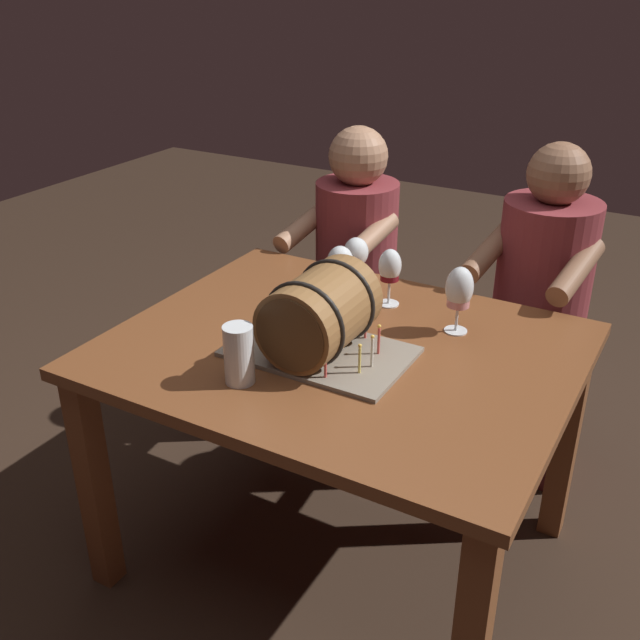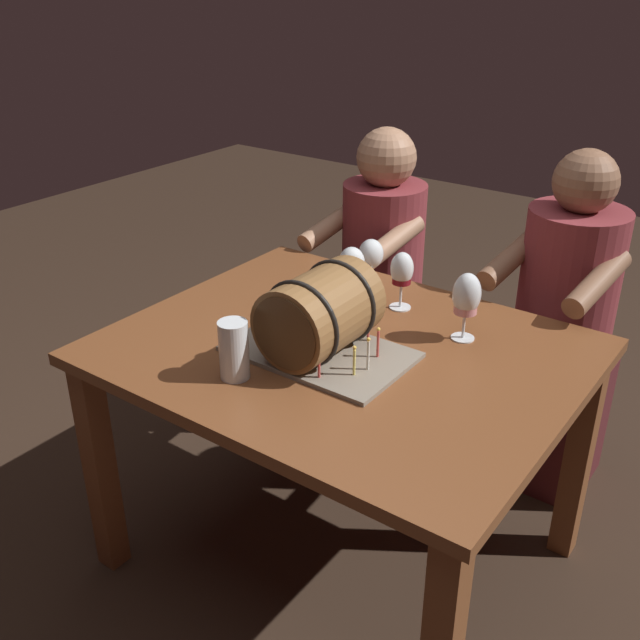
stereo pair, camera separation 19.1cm
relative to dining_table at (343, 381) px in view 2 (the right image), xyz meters
name	(u,v)px [view 2 (the right image)]	position (x,y,z in m)	size (l,w,h in m)	color
ground_plane	(340,553)	(0.00, 0.00, -0.63)	(8.00, 8.00, 0.00)	#332319
dining_table	(343,381)	(0.00, 0.00, 0.00)	(1.23, 0.99, 0.74)	brown
barrel_cake	(320,316)	(-0.03, -0.07, 0.22)	(0.47, 0.31, 0.24)	gray
wine_glass_rose	(466,297)	(0.24, 0.23, 0.23)	(0.08, 0.08, 0.19)	white
wine_glass_amber	(352,266)	(-0.13, 0.22, 0.24)	(0.08, 0.08, 0.19)	white
wine_glass_empty	(371,255)	(-0.13, 0.34, 0.23)	(0.08, 0.08, 0.18)	white
wine_glass_red	(403,272)	(0.00, 0.30, 0.23)	(0.07, 0.07, 0.18)	white
beer_pint	(234,352)	(-0.13, -0.29, 0.18)	(0.08, 0.08, 0.15)	white
person_seated_left	(380,294)	(-0.35, 0.77, -0.11)	(0.38, 0.48, 1.16)	#4C1B1E
person_seated_right	(559,342)	(0.35, 0.77, -0.10)	(0.39, 0.49, 1.18)	#4C1B1E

